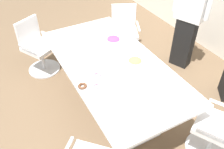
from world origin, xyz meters
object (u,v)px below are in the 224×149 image
object	(u,v)px
office_chair_1	(220,131)
office_chair_3	(38,49)
snack_bowl_candy_mix	(113,41)
snack_bowl_cookies	(135,62)
plate_stack	(116,104)
office_chair_2	(124,34)
conference_table	(112,70)
napkin_pile	(76,46)
donut_platter	(90,80)
person_standing_0	(190,14)

from	to	relation	value
office_chair_1	office_chair_3	xyz separation A→B (m)	(-2.67, -1.37, 0.00)
office_chair_1	snack_bowl_candy_mix	distance (m)	1.83
snack_bowl_cookies	plate_stack	world-z (taller)	snack_bowl_cookies
office_chair_2	plate_stack	size ratio (longest dim) A/B	3.95
office_chair_2	conference_table	bearing A→B (deg)	77.26
conference_table	plate_stack	distance (m)	0.77
office_chair_2	snack_bowl_cookies	size ratio (longest dim) A/B	4.84
office_chair_3	plate_stack	bearing A→B (deg)	71.58
plate_stack	napkin_pile	distance (m)	1.25
napkin_pile	donut_platter	bearing A→B (deg)	-9.46
office_chair_1	snack_bowl_candy_mix	xyz separation A→B (m)	(-1.73, -0.44, 0.40)
office_chair_3	snack_bowl_cookies	world-z (taller)	office_chair_3
snack_bowl_cookies	snack_bowl_candy_mix	bearing A→B (deg)	179.62
donut_platter	office_chair_1	bearing A→B (deg)	44.15
snack_bowl_cookies	napkin_pile	size ratio (longest dim) A/B	1.18
person_standing_0	napkin_pile	bearing A→B (deg)	59.34
office_chair_3	snack_bowl_candy_mix	world-z (taller)	office_chair_3
office_chair_2	plate_stack	distance (m)	2.15
plate_stack	office_chair_2	bearing A→B (deg)	146.66
conference_table	donut_platter	size ratio (longest dim) A/B	6.52
office_chair_2	office_chair_1	bearing A→B (deg)	111.37
donut_platter	plate_stack	xyz separation A→B (m)	(0.48, 0.09, -0.00)
conference_table	snack_bowl_cookies	bearing A→B (deg)	51.63
office_chair_1	donut_platter	size ratio (longest dim) A/B	2.47
office_chair_1	donut_platter	world-z (taller)	office_chair_1
conference_table	office_chair_1	bearing A→B (deg)	27.15
office_chair_1	plate_stack	size ratio (longest dim) A/B	3.95
office_chair_2	plate_stack	bearing A→B (deg)	81.76
person_standing_0	plate_stack	size ratio (longest dim) A/B	8.00
office_chair_3	snack_bowl_cookies	xyz separation A→B (m)	(1.52, 0.92, 0.39)
office_chair_1	snack_bowl_cookies	distance (m)	1.29
office_chair_1	conference_table	bearing A→B (deg)	88.70
plate_stack	office_chair_3	bearing A→B (deg)	-169.87
snack_bowl_cookies	napkin_pile	world-z (taller)	snack_bowl_cookies
donut_platter	conference_table	bearing A→B (deg)	116.50
conference_table	office_chair_1	xyz separation A→B (m)	(1.33, 0.68, -0.22)
snack_bowl_cookies	plate_stack	xyz separation A→B (m)	(0.50, -0.56, -0.03)
office_chair_2	office_chair_3	size ratio (longest dim) A/B	1.00
donut_platter	snack_bowl_cookies	bearing A→B (deg)	91.55
office_chair_1	snack_bowl_candy_mix	size ratio (longest dim) A/B	4.34
person_standing_0	plate_stack	distance (m)	2.12
conference_table	office_chair_2	bearing A→B (deg)	142.17
office_chair_3	donut_platter	distance (m)	1.60
office_chair_3	office_chair_2	bearing A→B (deg)	142.13
snack_bowl_candy_mix	napkin_pile	xyz separation A→B (m)	(-0.16, -0.52, -0.02)
conference_table	napkin_pile	xyz separation A→B (m)	(-0.56, -0.28, 0.16)
office_chair_1	office_chair_2	bearing A→B (deg)	57.82
plate_stack	donut_platter	bearing A→B (deg)	-169.58
office_chair_3	snack_bowl_candy_mix	size ratio (longest dim) A/B	4.34
napkin_pile	office_chair_1	bearing A→B (deg)	27.10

